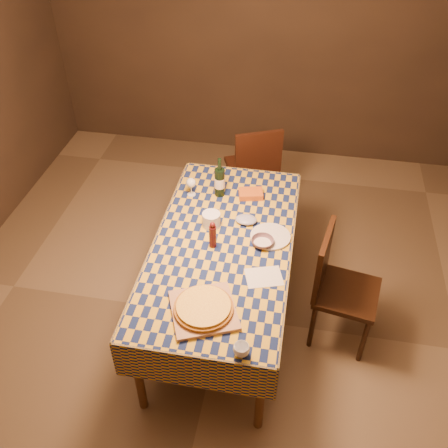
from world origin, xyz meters
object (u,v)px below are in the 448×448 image
(pizza, at_px, (204,307))
(white_plate, at_px, (270,237))
(chair_far, at_px, (254,166))
(dining_table, at_px, (223,251))
(cutting_board, at_px, (204,310))
(bowl, at_px, (262,242))
(wine_bottle, at_px, (220,182))
(chair_right, at_px, (337,283))

(pizza, bearing_deg, white_plate, 66.42)
(white_plate, bearing_deg, chair_far, 102.28)
(dining_table, bearing_deg, cutting_board, -90.28)
(dining_table, height_order, cutting_board, cutting_board)
(bowl, xyz_separation_m, wine_bottle, (-0.39, 0.51, 0.10))
(dining_table, xyz_separation_m, chair_far, (0.04, 1.34, -0.17))
(pizza, height_order, wine_bottle, wine_bottle)
(cutting_board, relative_size, pizza, 0.91)
(chair_far, distance_m, chair_right, 1.53)
(white_plate, relative_size, chair_right, 0.30)
(chair_far, bearing_deg, cutting_board, -91.40)
(pizza, relative_size, chair_right, 0.43)
(wine_bottle, bearing_deg, dining_table, -77.29)
(cutting_board, bearing_deg, chair_right, 37.43)
(dining_table, xyz_separation_m, pizza, (-0.00, -0.60, 0.12))
(pizza, distance_m, wine_bottle, 1.15)
(white_plate, bearing_deg, cutting_board, -113.58)
(bowl, bearing_deg, white_plate, 61.86)
(dining_table, bearing_deg, bowl, 7.07)
(cutting_board, xyz_separation_m, wine_bottle, (-0.12, 1.14, 0.11))
(cutting_board, xyz_separation_m, bowl, (0.27, 0.64, 0.01))
(dining_table, distance_m, bowl, 0.29)
(chair_far, bearing_deg, pizza, -91.40)
(pizza, bearing_deg, dining_table, 89.72)
(pizza, distance_m, chair_far, 1.97)
(white_plate, bearing_deg, dining_table, -159.37)
(wine_bottle, xyz_separation_m, white_plate, (0.43, -0.42, -0.11))
(chair_right, bearing_deg, cutting_board, -142.57)
(wine_bottle, height_order, white_plate, wine_bottle)
(dining_table, distance_m, cutting_board, 0.61)
(bowl, distance_m, white_plate, 0.10)
(wine_bottle, xyz_separation_m, chair_right, (0.92, -0.53, -0.37))
(chair_far, bearing_deg, bowl, -80.39)
(dining_table, bearing_deg, wine_bottle, 102.71)
(dining_table, height_order, bowl, bowl)
(bowl, bearing_deg, chair_right, -2.45)
(wine_bottle, xyz_separation_m, chair_far, (0.17, 0.80, -0.37))
(wine_bottle, height_order, chair_far, wine_bottle)
(pizza, bearing_deg, cutting_board, 0.00)
(pizza, xyz_separation_m, bowl, (0.27, 0.64, -0.02))
(chair_right, bearing_deg, wine_bottle, 150.14)
(bowl, bearing_deg, chair_far, 99.61)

